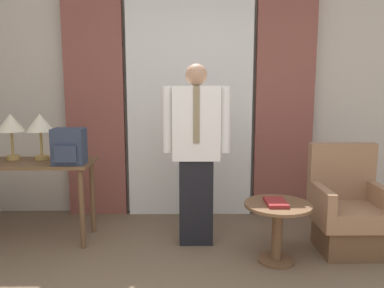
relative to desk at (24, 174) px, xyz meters
name	(u,v)px	position (x,y,z in m)	size (l,w,h in m)	color
wall_back	(190,97)	(1.57, 0.88, 0.70)	(10.00, 0.06, 2.70)	beige
curtain_sheer_center	(190,103)	(1.57, 0.75, 0.64)	(1.40, 0.06, 2.58)	white
curtain_drape_left	(95,103)	(0.51, 0.75, 0.64)	(0.65, 0.06, 2.58)	brown
curtain_drape_right	(284,103)	(2.64, 0.75, 0.64)	(0.65, 0.06, 2.58)	brown
desk	(24,174)	(0.00, 0.00, 0.00)	(1.30, 0.50, 0.77)	brown
table_lamp_left	(11,125)	(-0.14, 0.10, 0.46)	(0.27, 0.27, 0.44)	tan
table_lamp_right	(40,125)	(0.14, 0.10, 0.46)	(0.27, 0.27, 0.44)	tan
backpack	(69,147)	(0.48, -0.13, 0.28)	(0.28, 0.23, 0.33)	#2D384C
person	(196,148)	(1.63, -0.08, 0.26)	(0.62, 0.21, 1.68)	black
armchair	(348,213)	(3.00, -0.25, -0.31)	(0.61, 0.55, 0.96)	brown
side_table	(277,222)	(2.31, -0.48, -0.30)	(0.56, 0.56, 0.51)	brown
book	(276,202)	(2.28, -0.50, -0.13)	(0.17, 0.26, 0.03)	maroon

